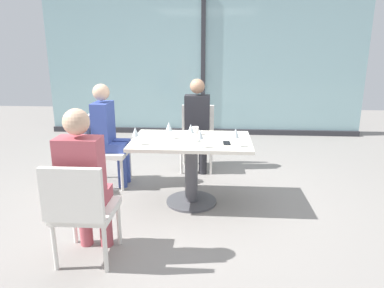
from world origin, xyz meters
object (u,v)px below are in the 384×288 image
Objects in this scene: wine_glass_1 at (169,127)px; wine_glass_3 at (200,135)px; wine_glass_0 at (236,134)px; cell_phone_on_table at (227,143)px; chair_near_window at (197,133)px; coffee_cup at (195,131)px; wine_glass_2 at (191,129)px; handbag_0 at (83,184)px; person_front_left at (84,177)px; dining_table_main at (191,156)px; chair_far_left at (101,146)px; person_far_left at (109,130)px; chair_front_left at (81,207)px; wine_glass_4 at (135,132)px; person_near_window at (197,121)px.

wine_glass_3 is at bearing -42.04° from wine_glass_1.
wine_glass_0 is 1.28× the size of cell_phone_on_table.
coffee_cup is at bearing -88.26° from chair_near_window.
wine_glass_2 reaches higher than handbag_0.
wine_glass_3 is (0.88, 0.79, 0.16)m from person_front_left.
cell_phone_on_table is (1.14, 0.96, 0.03)m from person_front_left.
wine_glass_2 is at bearing 114.08° from wine_glass_3.
person_front_left is (-0.77, -1.10, 0.16)m from dining_table_main.
chair_far_left is at bearing 45.03° from handbag_0.
chair_near_window is 1.34m from wine_glass_2.
person_far_left is 0.95m from wine_glass_1.
chair_front_left is 1.37m from wine_glass_1.
chair_far_left is 1.80m from wine_glass_0.
chair_far_left is 4.70× the size of wine_glass_0.
person_far_left is at bearing 154.41° from wine_glass_0.
wine_glass_0 and wine_glass_1 have the same top height.
person_far_left is (0.11, -0.00, 0.20)m from chair_far_left.
wine_glass_1 and wine_glass_3 have the same top height.
wine_glass_0 is at bearing -25.59° from person_far_left.
wine_glass_0 is at bearing 0.25° from wine_glass_4.
chair_front_left reaches higher than dining_table_main.
cell_phone_on_table is at bearing 127.46° from wine_glass_0.
chair_near_window is 2.53m from chair_front_left.
chair_far_left is 1.24m from coffee_cup.
handbag_0 is at bearing -175.86° from coffee_cup.
wine_glass_3 is 1.28× the size of cell_phone_on_table.
cell_phone_on_table reaches higher than handbag_0.
person_front_left is at bearing -109.41° from person_near_window.
person_far_left reaches higher than chair_front_left.
wine_glass_3 is 0.34m from cell_phone_on_table.
person_near_window is at bearing 94.23° from wine_glass_3.
person_near_window is 1.42m from wine_glass_3.
coffee_cup is 0.30× the size of handbag_0.
coffee_cup is 1.45m from handbag_0.
chair_near_window is 0.69× the size of person_far_left.
wine_glass_3 reaches higher than cell_phone_on_table.
dining_table_main is 8.79× the size of cell_phone_on_table.
cell_phone_on_table is 0.48× the size of handbag_0.
wine_glass_1 is (-0.24, -1.09, 0.16)m from person_near_window.
chair_near_window is at bearing 69.42° from wine_glass_4.
person_far_left is 1.21m from person_near_window.
coffee_cup is (-0.42, 0.45, -0.09)m from wine_glass_0.
dining_table_main is 6.84× the size of wine_glass_4.
dining_table_main is 1.11m from person_near_window.
wine_glass_0 is at bearing -19.49° from wine_glass_2.
dining_table_main is at bearing 155.94° from cell_phone_on_table.
cell_phone_on_table is (0.92, 0.11, -0.13)m from wine_glass_4.
person_front_left reaches higher than wine_glass_1.
wine_glass_4 reaches higher than coffee_cup.
wine_glass_4 is at bearing -55.40° from person_far_left.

